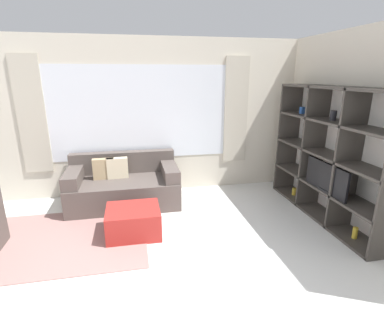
{
  "coord_description": "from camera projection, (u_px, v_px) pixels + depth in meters",
  "views": [
    {
      "loc": [
        -0.16,
        -2.13,
        2.09
      ],
      "look_at": [
        0.63,
        1.74,
        0.85
      ],
      "focal_mm": 28.0,
      "sensor_mm": 36.0,
      "label": 1
    }
  ],
  "objects": [
    {
      "name": "ground_plane",
      "position": [
        162.0,
        321.0,
        2.65
      ],
      "size": [
        16.0,
        16.0,
        0.0
      ],
      "primitive_type": "plane",
      "color": "silver"
    },
    {
      "name": "wall_back",
      "position": [
        140.0,
        118.0,
        5.24
      ],
      "size": [
        6.9,
        0.11,
        2.7
      ],
      "color": "beige",
      "rests_on": "ground_plane"
    },
    {
      "name": "wall_right",
      "position": [
        349.0,
        129.0,
        4.28
      ],
      "size": [
        0.07,
        4.37,
        2.7
      ],
      "primitive_type": "cube",
      "color": "beige",
      "rests_on": "ground_plane"
    },
    {
      "name": "area_rug",
      "position": [
        64.0,
        239.0,
        3.95
      ],
      "size": [
        2.14,
        1.68,
        0.01
      ],
      "primitive_type": "cube",
      "color": "gray",
      "rests_on": "ground_plane"
    },
    {
      "name": "shelving_unit",
      "position": [
        331.0,
        156.0,
        4.36
      ],
      "size": [
        0.42,
        2.41,
        1.94
      ],
      "color": "silver",
      "rests_on": "ground_plane"
    },
    {
      "name": "couch_main",
      "position": [
        124.0,
        186.0,
        5.0
      ],
      "size": [
        1.77,
        0.95,
        0.81
      ],
      "color": "#564C47",
      "rests_on": "ground_plane"
    },
    {
      "name": "ottoman",
      "position": [
        133.0,
        221.0,
        4.06
      ],
      "size": [
        0.71,
        0.62,
        0.38
      ],
      "color": "#A82823",
      "rests_on": "ground_plane"
    }
  ]
}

